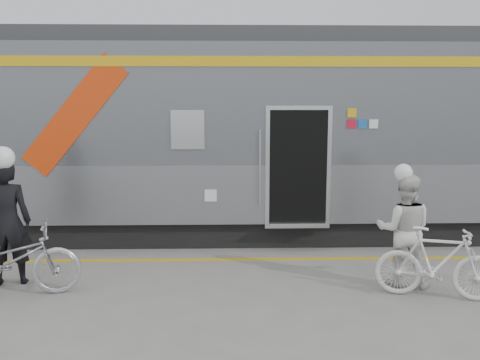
{
  "coord_description": "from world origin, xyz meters",
  "views": [
    {
      "loc": [
        0.25,
        -6.45,
        2.73
      ],
      "look_at": [
        0.45,
        1.6,
        1.5
      ],
      "focal_mm": 38.0,
      "sensor_mm": 36.0,
      "label": 1
    }
  ],
  "objects_px": {
    "woman": "(404,230)",
    "bicycle_right": "(438,263)",
    "man": "(7,222)",
    "bicycle_left": "(6,261)"
  },
  "relations": [
    {
      "from": "bicycle_right",
      "to": "woman",
      "type": "bearing_deg",
      "value": 44.22
    },
    {
      "from": "bicycle_left",
      "to": "man",
      "type": "bearing_deg",
      "value": 6.67
    },
    {
      "from": "woman",
      "to": "bicycle_right",
      "type": "bearing_deg",
      "value": 134.22
    },
    {
      "from": "woman",
      "to": "man",
      "type": "bearing_deg",
      "value": 13.81
    },
    {
      "from": "man",
      "to": "bicycle_left",
      "type": "height_order",
      "value": "man"
    },
    {
      "from": "man",
      "to": "woman",
      "type": "height_order",
      "value": "man"
    },
    {
      "from": "woman",
      "to": "bicycle_right",
      "type": "relative_size",
      "value": 0.99
    },
    {
      "from": "bicycle_left",
      "to": "bicycle_right",
      "type": "xyz_separation_m",
      "value": [
        6.05,
        -0.19,
        -0.02
      ]
    },
    {
      "from": "man",
      "to": "bicycle_right",
      "type": "xyz_separation_m",
      "value": [
        6.25,
        -0.74,
        -0.45
      ]
    },
    {
      "from": "woman",
      "to": "bicycle_right",
      "type": "height_order",
      "value": "woman"
    }
  ]
}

